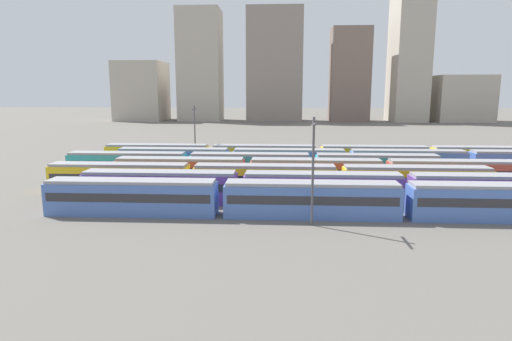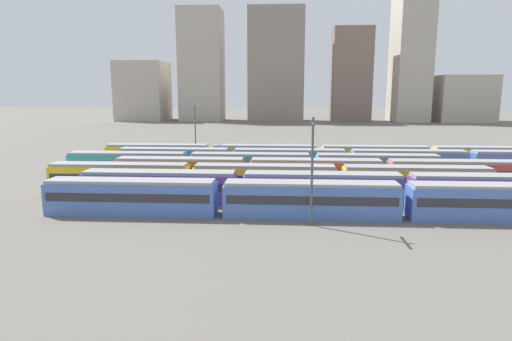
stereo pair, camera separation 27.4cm
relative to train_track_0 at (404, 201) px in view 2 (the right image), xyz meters
name	(u,v)px [view 2 (the right image)]	position (x,y,z in m)	size (l,w,h in m)	color
ground_plane	(183,184)	(-26.54, 15.60, -1.90)	(600.00, 600.00, 0.00)	#666059
train_track_0	(404,201)	(0.00, 0.00, 0.00)	(74.70, 3.06, 3.75)	#4C70BC
train_track_2	(265,179)	(-14.68, 10.40, 0.00)	(55.80, 3.06, 3.75)	yellow
train_track_4	(250,165)	(-17.33, 20.80, 0.00)	(55.80, 3.06, 3.75)	teal
train_track_5	(348,161)	(-1.90, 26.00, 0.00)	(74.70, 3.06, 3.75)	#4C70BC
train_track_6	(319,156)	(-6.16, 31.20, 0.00)	(74.70, 3.06, 3.75)	yellow
catenary_pole_0	(312,167)	(-9.58, -2.87, 3.91)	(0.24, 3.20, 10.53)	#4C4C51
catenary_pole_1	(195,131)	(-28.32, 34.28, 3.84)	(0.24, 3.20, 10.38)	#4C4C51
distant_building_0	(143,91)	(-76.17, 153.79, 11.15)	(20.75, 21.71, 26.10)	#B2A899
distant_building_1	(202,66)	(-49.03, 153.79, 22.38)	(18.52, 17.16, 48.57)	#B2A899
distant_building_2	(276,65)	(-15.92, 153.79, 22.47)	(24.29, 14.64, 48.74)	gray
distant_building_3	(351,75)	(17.04, 153.79, 18.18)	(16.76, 13.29, 40.18)	#7A665B
distant_building_4	(410,58)	(42.13, 153.79, 25.36)	(14.09, 21.15, 54.53)	#B2A899
distant_building_5	(462,99)	(65.17, 153.79, 7.99)	(23.20, 21.21, 19.78)	#B2A899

